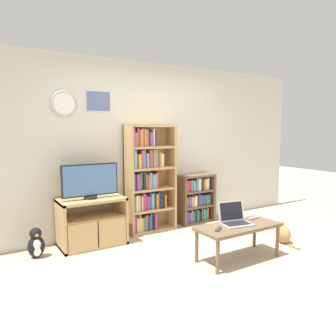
# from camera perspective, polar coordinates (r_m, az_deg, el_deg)

# --- Properties ---
(ground_plane) EXTENTS (18.00, 18.00, 0.00)m
(ground_plane) POSITION_cam_1_polar(r_m,az_deg,el_deg) (4.07, 7.81, -16.20)
(ground_plane) COLOR #BCAD93
(wall_back) EXTENTS (6.31, 0.09, 2.60)m
(wall_back) POSITION_cam_1_polar(r_m,az_deg,el_deg) (5.16, -4.11, 3.69)
(wall_back) COLOR beige
(wall_back) RESTS_ON ground_plane
(tv_stand) EXTENTS (0.88, 0.50, 0.65)m
(tv_stand) POSITION_cam_1_polar(r_m,az_deg,el_deg) (4.64, -13.04, -9.09)
(tv_stand) COLOR tan
(tv_stand) RESTS_ON ground_plane
(television) EXTENTS (0.77, 0.18, 0.47)m
(television) POSITION_cam_1_polar(r_m,az_deg,el_deg) (4.51, -13.41, -2.22)
(television) COLOR black
(television) RESTS_ON tv_stand
(bookshelf_tall) EXTENTS (0.78, 0.29, 1.65)m
(bookshelf_tall) POSITION_cam_1_polar(r_m,az_deg,el_deg) (5.04, -3.68, -1.92)
(bookshelf_tall) COLOR tan
(bookshelf_tall) RESTS_ON ground_plane
(bookshelf_short) EXTENTS (0.65, 0.27, 0.82)m
(bookshelf_short) POSITION_cam_1_polar(r_m,az_deg,el_deg) (5.61, 4.71, -5.39)
(bookshelf_short) COLOR brown
(bookshelf_short) RESTS_ON ground_plane
(coffee_table) EXTENTS (1.06, 0.47, 0.43)m
(coffee_table) POSITION_cam_1_polar(r_m,az_deg,el_deg) (4.14, 12.16, -10.32)
(coffee_table) COLOR brown
(coffee_table) RESTS_ON ground_plane
(laptop) EXTENTS (0.40, 0.35, 0.27)m
(laptop) POSITION_cam_1_polar(r_m,az_deg,el_deg) (4.14, 11.48, -8.63)
(laptop) COLOR #B7BABC
(laptop) RESTS_ON coffee_table
(remote_near_laptop) EXTENTS (0.16, 0.05, 0.02)m
(remote_near_laptop) POSITION_cam_1_polar(r_m,az_deg,el_deg) (4.43, 14.61, -8.46)
(remote_near_laptop) COLOR #99999E
(remote_near_laptop) RESTS_ON coffee_table
(remote_far_from_laptop) EXTENTS (0.15, 0.13, 0.02)m
(remote_far_from_laptop) POSITION_cam_1_polar(r_m,az_deg,el_deg) (3.89, 8.75, -10.47)
(remote_far_from_laptop) COLOR #38383A
(remote_far_from_laptop) RESTS_ON coffee_table
(cat) EXTENTS (0.30, 0.49, 0.29)m
(cat) POSITION_cam_1_polar(r_m,az_deg,el_deg) (4.96, 19.38, -10.64)
(cat) COLOR #B78447
(cat) RESTS_ON ground_plane
(penguin_figurine) EXTENTS (0.20, 0.18, 0.38)m
(penguin_figurine) POSITION_cam_1_polar(r_m,az_deg,el_deg) (4.47, -21.97, -12.17)
(penguin_figurine) COLOR black
(penguin_figurine) RESTS_ON ground_plane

